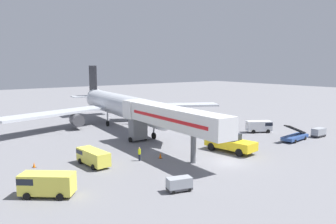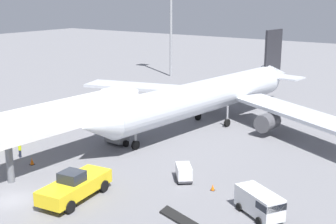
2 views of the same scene
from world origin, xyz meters
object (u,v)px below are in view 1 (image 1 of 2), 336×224
(safety_cone_charlie, at_px, (160,156))
(baggage_cart_far_right, at_px, (179,184))
(ground_crew_worker_foreground, at_px, (139,154))
(safety_cone_bravo, at_px, (229,132))
(service_van_rear_right, at_px, (93,156))
(jet_bridge, at_px, (166,118))
(airplane_at_gate, at_px, (120,105))
(belt_loader_truck, at_px, (295,136))
(baggage_cart_outer_left, at_px, (214,131))
(service_van_near_center, at_px, (260,126))
(pushback_tug, at_px, (231,143))
(baggage_cart_mid_right, at_px, (319,132))
(safety_cone_alpha, at_px, (34,165))
(service_van_rear_left, at_px, (46,183))

(safety_cone_charlie, bearing_deg, baggage_cart_far_right, -116.95)
(ground_crew_worker_foreground, height_order, safety_cone_bravo, ground_crew_worker_foreground)
(service_van_rear_right, height_order, ground_crew_worker_foreground, service_van_rear_right)
(baggage_cart_far_right, bearing_deg, safety_cone_charlie, 63.05)
(ground_crew_worker_foreground, distance_m, safety_cone_charlie, 2.99)
(jet_bridge, distance_m, safety_cone_bravo, 17.47)
(airplane_at_gate, xyz_separation_m, safety_cone_charlie, (-7.65, -24.56, -3.78))
(service_van_rear_right, bearing_deg, airplane_at_gate, 53.63)
(belt_loader_truck, bearing_deg, service_van_rear_right, 166.91)
(baggage_cart_outer_left, height_order, safety_cone_charlie, baggage_cart_outer_left)
(service_van_near_center, relative_size, baggage_cart_far_right, 1.80)
(pushback_tug, bearing_deg, jet_bridge, 143.78)
(baggage_cart_mid_right, distance_m, safety_cone_charlie, 30.10)
(baggage_cart_outer_left, distance_m, safety_cone_alpha, 30.20)
(service_van_rear_left, bearing_deg, baggage_cart_far_right, -31.82)
(baggage_cart_mid_right, height_order, safety_cone_bravo, baggage_cart_mid_right)
(pushback_tug, xyz_separation_m, baggage_cart_mid_right, (19.55, -2.39, -0.39))
(belt_loader_truck, distance_m, safety_cone_alpha, 39.88)
(service_van_rear_right, distance_m, service_van_near_center, 33.20)
(airplane_at_gate, distance_m, safety_cone_charlie, 26.00)
(service_van_rear_left, bearing_deg, ground_crew_worker_foreground, 18.96)
(airplane_at_gate, distance_m, service_van_rear_right, 27.39)
(airplane_at_gate, bearing_deg, safety_cone_bravo, -59.50)
(jet_bridge, relative_size, service_van_rear_left, 4.45)
(service_van_rear_left, height_order, baggage_cart_far_right, service_van_rear_left)
(service_van_rear_left, height_order, safety_cone_bravo, service_van_rear_left)
(jet_bridge, xyz_separation_m, service_van_rear_left, (-18.78, -6.05, -3.74))
(pushback_tug, xyz_separation_m, safety_cone_alpha, (-24.62, 9.34, -0.92))
(airplane_at_gate, bearing_deg, service_van_rear_left, -130.06)
(ground_crew_worker_foreground, height_order, safety_cone_alpha, ground_crew_worker_foreground)
(ground_crew_worker_foreground, bearing_deg, safety_cone_charlie, -13.88)
(safety_cone_charlie, bearing_deg, service_van_near_center, 6.83)
(service_van_rear_left, bearing_deg, belt_loader_truck, -1.36)
(safety_cone_bravo, bearing_deg, service_van_rear_left, -165.48)
(pushback_tug, relative_size, safety_cone_charlie, 10.65)
(airplane_at_gate, height_order, service_van_near_center, airplane_at_gate)
(belt_loader_truck, bearing_deg, baggage_cart_mid_right, -8.65)
(jet_bridge, bearing_deg, service_van_rear_right, 177.42)
(baggage_cart_mid_right, height_order, safety_cone_alpha, baggage_cart_mid_right)
(jet_bridge, bearing_deg, baggage_cart_far_right, -121.73)
(ground_crew_worker_foreground, bearing_deg, airplane_at_gate, 66.25)
(baggage_cart_mid_right, bearing_deg, airplane_at_gate, 125.85)
(service_van_rear_left, relative_size, ground_crew_worker_foreground, 2.87)
(jet_bridge, relative_size, belt_loader_truck, 3.81)
(jet_bridge, distance_m, ground_crew_worker_foreground, 6.85)
(baggage_cart_outer_left, xyz_separation_m, baggage_cart_mid_right, (13.97, -11.40, -0.00))
(safety_cone_alpha, bearing_deg, airplane_at_gate, 39.82)
(airplane_at_gate, relative_size, service_van_rear_left, 9.17)
(jet_bridge, distance_m, pushback_tug, 10.03)
(ground_crew_worker_foreground, distance_m, safety_cone_bravo, 22.35)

